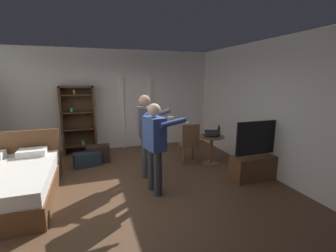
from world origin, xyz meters
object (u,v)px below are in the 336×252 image
person_blue_shirt (155,142)px  bottle_on_table (219,131)px  bookshelf (79,118)px  suitcase_dark (98,154)px  suitcase_small (87,159)px  laptop (211,134)px  side_table (211,145)px  person_striped_shirt (145,130)px  wooden_chair (189,142)px  tv_flatscreen (259,162)px  bed (1,185)px

person_blue_shirt → bottle_on_table: bearing=25.5°
bookshelf → suitcase_dark: 1.29m
bottle_on_table → suitcase_small: 3.18m
laptop → bottle_on_table: bottle_on_table is taller
side_table → person_striped_shirt: size_ratio=0.41×
wooden_chair → person_blue_shirt: (-1.17, -1.12, 0.40)m
bookshelf → person_striped_shirt: size_ratio=1.07×
suitcase_dark → suitcase_small: suitcase_dark is taller
bottle_on_table → wooden_chair: size_ratio=0.28×
side_table → laptop: size_ratio=1.76×
person_striped_shirt → bookshelf: bearing=123.5°
tv_flatscreen → suitcase_dark: tv_flatscreen is taller
bottle_on_table → suitcase_dark: bearing=158.7°
bottle_on_table → person_blue_shirt: (-1.80, -0.86, 0.13)m
side_table → suitcase_small: 2.97m
tv_flatscreen → bed: bearing=172.9°
tv_flatscreen → person_blue_shirt: 2.28m
bed → bottle_on_table: (4.33, 0.37, 0.51)m
bookshelf → laptop: (2.97, -1.96, -0.24)m
wooden_chair → tv_flatscreen: bearing=-49.8°
bed → laptop: bed is taller
tv_flatscreen → bottle_on_table: bearing=112.8°
person_blue_shirt → side_table: bearing=29.5°
bed → suitcase_small: bed is taller
side_table → wooden_chair: bearing=159.3°
wooden_chair → suitcase_small: wooden_chair is taller
side_table → suitcase_dark: (-2.58, 0.98, -0.25)m
bed → wooden_chair: bed is taller
bookshelf → person_striped_shirt: (1.37, -2.07, -0.00)m
tv_flatscreen → suitcase_small: 3.86m
bed → wooden_chair: 3.76m
bed → side_table: bearing=6.1°
person_striped_shirt → suitcase_small: (-1.20, 0.96, -0.82)m
bed → bookshelf: bookshelf is taller
bookshelf → suitcase_small: 1.39m
tv_flatscreen → laptop: size_ratio=3.07×
laptop → person_blue_shirt: 1.86m
bookshelf → tv_flatscreen: bookshelf is taller
person_striped_shirt → suitcase_dark: bearing=129.6°
side_table → suitcase_small: size_ratio=1.18×
bottle_on_table → suitcase_dark: bottle_on_table is taller
bookshelf → suitcase_dark: size_ratio=3.35×
side_table → person_striped_shirt: (-1.64, -0.16, 0.52)m
tv_flatscreen → person_striped_shirt: bearing=158.0°
bed → suitcase_small: size_ratio=3.53×
side_table → person_blue_shirt: person_blue_shirt is taller
person_blue_shirt → suitcase_dark: size_ratio=2.96×
person_blue_shirt → person_striped_shirt: (0.01, 0.78, 0.04)m
side_table → wooden_chair: (-0.49, 0.18, 0.08)m
bed → side_table: (4.19, 0.45, 0.17)m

